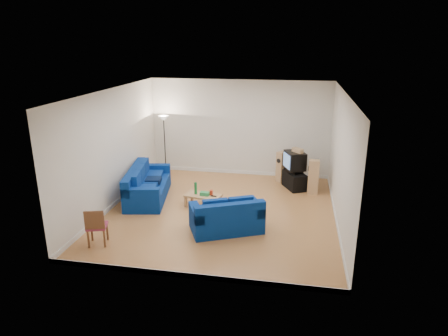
% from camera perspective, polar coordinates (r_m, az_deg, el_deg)
% --- Properties ---
extents(room, '(6.01, 6.51, 3.21)m').
position_cam_1_polar(room, '(10.31, -0.40, 1.68)').
color(room, '#9A5E2F').
rests_on(room, ground).
extents(sofa_three_seat, '(1.42, 2.48, 0.90)m').
position_cam_1_polar(sofa_three_seat, '(11.80, -11.08, -2.71)').
color(sofa_three_seat, navy).
rests_on(sofa_three_seat, ground).
extents(sofa_loveseat, '(1.91, 1.55, 0.84)m').
position_cam_1_polar(sofa_loveseat, '(9.65, 0.41, -7.28)').
color(sofa_loveseat, navy).
rests_on(sofa_loveseat, ground).
extents(coffee_table, '(1.05, 0.66, 0.35)m').
position_cam_1_polar(coffee_table, '(11.02, -3.02, -4.09)').
color(coffee_table, tan).
rests_on(coffee_table, ground).
extents(bottle, '(0.10, 0.10, 0.33)m').
position_cam_1_polar(bottle, '(11.01, -4.07, -2.90)').
color(bottle, '#197233').
rests_on(bottle, coffee_table).
extents(tissue_box, '(0.26, 0.15, 0.10)m').
position_cam_1_polar(tissue_box, '(10.93, -2.78, -3.70)').
color(tissue_box, green).
rests_on(tissue_box, coffee_table).
extents(red_canister, '(0.13, 0.13, 0.13)m').
position_cam_1_polar(red_canister, '(10.97, -1.85, -3.51)').
color(red_canister, red).
rests_on(red_canister, coffee_table).
extents(remote, '(0.17, 0.08, 0.02)m').
position_cam_1_polar(remote, '(10.87, -1.49, -4.03)').
color(remote, black).
rests_on(remote, coffee_table).
extents(tv_stand, '(0.80, 0.96, 0.51)m').
position_cam_1_polar(tv_stand, '(12.56, 10.01, -1.76)').
color(tv_stand, black).
rests_on(tv_stand, ground).
extents(av_receiver, '(0.61, 0.61, 0.11)m').
position_cam_1_polar(av_receiver, '(12.50, 9.92, -0.34)').
color(av_receiver, black).
rests_on(av_receiver, tv_stand).
extents(television, '(0.73, 0.83, 0.54)m').
position_cam_1_polar(television, '(12.41, 10.06, 1.09)').
color(television, black).
rests_on(television, av_receiver).
extents(centre_speaker, '(0.37, 0.37, 0.13)m').
position_cam_1_polar(centre_speaker, '(12.29, 10.48, 2.51)').
color(centre_speaker, tan).
rests_on(centre_speaker, television).
extents(speaker_left, '(0.36, 0.37, 0.99)m').
position_cam_1_polar(speaker_left, '(13.03, 8.19, 0.17)').
color(speaker_left, tan).
rests_on(speaker_left, ground).
extents(speaker_right, '(0.33, 0.25, 1.05)m').
position_cam_1_polar(speaker_right, '(12.16, 12.64, -1.25)').
color(speaker_right, tan).
rests_on(speaker_right, ground).
extents(floor_lamp, '(0.35, 0.35, 2.03)m').
position_cam_1_polar(floor_lamp, '(13.43, -8.58, 5.90)').
color(floor_lamp, black).
rests_on(floor_lamp, ground).
extents(dining_chair, '(0.52, 0.52, 0.89)m').
position_cam_1_polar(dining_chair, '(9.37, -17.79, -7.78)').
color(dining_chair, brown).
rests_on(dining_chair, ground).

